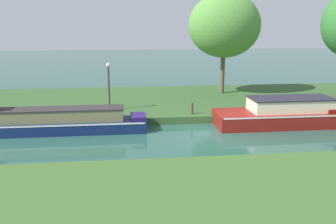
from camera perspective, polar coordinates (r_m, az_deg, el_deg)
ground_plane at (r=18.22m, az=7.73°, el=-3.44°), size 120.00×120.00×0.00m
riverbank_far at (r=24.79m, az=3.79°, el=1.72°), size 72.00×10.00×0.40m
maroon_barge at (r=20.41m, az=17.55°, el=-0.24°), size 6.80×2.30×1.51m
navy_narrowboat at (r=19.07m, az=-18.26°, el=-1.39°), size 9.65×1.54×1.94m
willow_tree_left at (r=26.25m, az=8.82°, el=13.18°), size 5.04×4.03×7.00m
lamp_post at (r=21.21m, az=-9.23°, el=4.86°), size 0.24×0.24×2.74m
mooring_post_near at (r=20.35m, az=3.75°, el=0.56°), size 0.15×0.15×0.63m
mooring_post_far at (r=22.31m, az=19.73°, el=1.00°), size 0.17×0.17×0.67m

